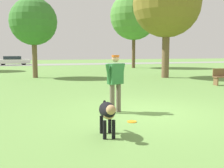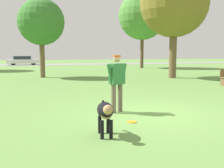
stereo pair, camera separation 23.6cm
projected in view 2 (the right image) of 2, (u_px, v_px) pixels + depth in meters
The scene contains 9 objects.
ground_plane at pixel (146, 113), 7.04m from camera, with size 120.00×120.00×0.00m, color #608C42.
far_road_strip at pixel (48, 65), 37.27m from camera, with size 120.00×6.00×0.01m.
person at pixel (117, 79), 7.05m from camera, with size 0.66×0.34×1.56m.
dog at pixel (105, 112), 5.03m from camera, with size 0.40×0.95×0.69m.
frisbee at pixel (132, 122), 6.12m from camera, with size 0.22×0.22×0.02m.
tree_near_right at pixel (174, 3), 16.70m from camera, with size 4.39×4.39×7.01m.
tree_mid_center at pixel (41, 22), 17.10m from camera, with size 3.04×3.04×5.17m.
tree_far_right at pixel (142, 16), 28.24m from camera, with size 5.16×5.16×8.21m.
parked_car_white at pixel (23, 60), 36.40m from camera, with size 4.43×1.85×1.22m.
Camera 2 is at (-3.03, -6.27, 1.60)m, focal length 42.00 mm.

